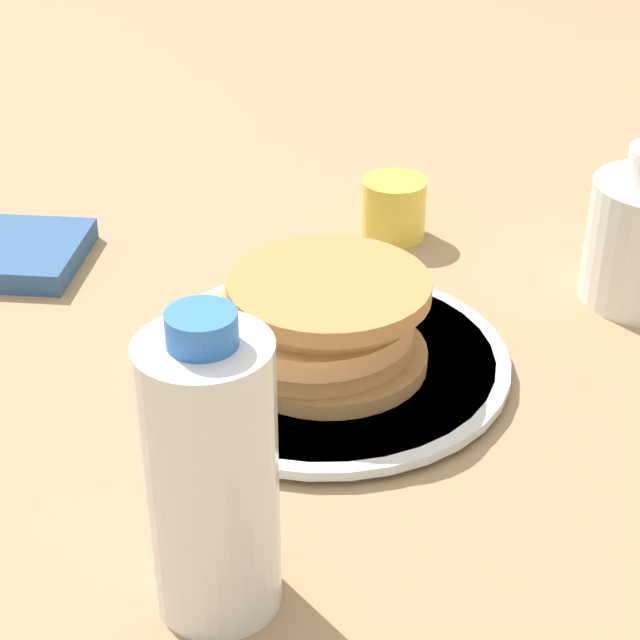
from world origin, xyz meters
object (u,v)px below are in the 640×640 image
(plate, at_px, (320,365))
(juice_glass, at_px, (394,208))
(pancake_stack, at_px, (320,319))
(water_bottle_near, at_px, (211,476))

(plate, distance_m, juice_glass, 0.25)
(pancake_stack, bearing_deg, plate, 121.08)
(pancake_stack, relative_size, water_bottle_near, 0.87)
(plate, distance_m, pancake_stack, 0.04)
(juice_glass, xyz_separation_m, water_bottle_near, (-0.27, -0.41, 0.06))
(plate, height_order, pancake_stack, pancake_stack)
(juice_glass, distance_m, water_bottle_near, 0.49)
(pancake_stack, distance_m, juice_glass, 0.25)
(pancake_stack, height_order, water_bottle_near, water_bottle_near)
(pancake_stack, xyz_separation_m, juice_glass, (0.14, 0.20, -0.02))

